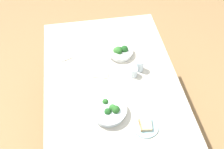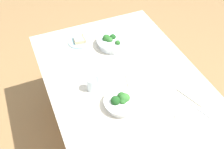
{
  "view_description": "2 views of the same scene",
  "coord_description": "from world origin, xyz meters",
  "px_view_note": "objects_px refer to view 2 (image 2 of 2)",
  "views": [
    {
      "loc": [
        1.37,
        -0.21,
        2.38
      ],
      "look_at": [
        0.01,
        0.01,
        0.77
      ],
      "focal_mm": 41.93,
      "sensor_mm": 36.0,
      "label": 1
    },
    {
      "loc": [
        -1.17,
        0.59,
        2.11
      ],
      "look_at": [
        0.04,
        0.07,
        0.77
      ],
      "focal_mm": 42.27,
      "sensor_mm": 36.0,
      "label": 2
    }
  ],
  "objects_px": {
    "fork_by_far_bowl": "(176,121)",
    "napkin_folded_upper": "(140,82)",
    "napkin_folded_lower": "(194,93)",
    "water_glass_side": "(98,78)",
    "table_knife_left": "(196,108)",
    "fork_by_near_bowl": "(85,69)",
    "broccoli_bowl_far": "(121,102)",
    "bread_side_plate": "(79,41)",
    "water_glass_center": "(92,84)",
    "broccoli_bowl_near": "(113,42)"
  },
  "relations": [
    {
      "from": "table_knife_left",
      "to": "water_glass_center",
      "type": "bearing_deg",
      "value": -145.81
    },
    {
      "from": "napkin_folded_lower",
      "to": "broccoli_bowl_near",
      "type": "bearing_deg",
      "value": 24.11
    },
    {
      "from": "broccoli_bowl_near",
      "to": "fork_by_far_bowl",
      "type": "relative_size",
      "value": 2.65
    },
    {
      "from": "table_knife_left",
      "to": "napkin_folded_lower",
      "type": "distance_m",
      "value": 0.13
    },
    {
      "from": "broccoli_bowl_far",
      "to": "napkin_folded_lower",
      "type": "relative_size",
      "value": 1.13
    },
    {
      "from": "water_glass_side",
      "to": "broccoli_bowl_near",
      "type": "bearing_deg",
      "value": -37.42
    },
    {
      "from": "broccoli_bowl_far",
      "to": "water_glass_side",
      "type": "xyz_separation_m",
      "value": [
        0.25,
        0.06,
        0.0
      ]
    },
    {
      "from": "fork_by_near_bowl",
      "to": "napkin_folded_upper",
      "type": "distance_m",
      "value": 0.42
    },
    {
      "from": "broccoli_bowl_far",
      "to": "napkin_folded_lower",
      "type": "height_order",
      "value": "broccoli_bowl_far"
    },
    {
      "from": "napkin_folded_upper",
      "to": "bread_side_plate",
      "type": "bearing_deg",
      "value": 22.43
    },
    {
      "from": "water_glass_center",
      "to": "napkin_folded_upper",
      "type": "height_order",
      "value": "water_glass_center"
    },
    {
      "from": "broccoli_bowl_near",
      "to": "water_glass_side",
      "type": "relative_size",
      "value": 3.29
    },
    {
      "from": "fork_by_near_bowl",
      "to": "table_knife_left",
      "type": "xyz_separation_m",
      "value": [
        -0.61,
        -0.55,
        -0.0
      ]
    },
    {
      "from": "water_glass_center",
      "to": "bread_side_plate",
      "type": "bearing_deg",
      "value": -8.78
    },
    {
      "from": "fork_by_near_bowl",
      "to": "table_knife_left",
      "type": "distance_m",
      "value": 0.82
    },
    {
      "from": "fork_by_near_bowl",
      "to": "broccoli_bowl_near",
      "type": "bearing_deg",
      "value": 140.71
    },
    {
      "from": "broccoli_bowl_far",
      "to": "fork_by_near_bowl",
      "type": "xyz_separation_m",
      "value": [
        0.4,
        0.11,
        -0.03
      ]
    },
    {
      "from": "broccoli_bowl_near",
      "to": "fork_by_far_bowl",
      "type": "bearing_deg",
      "value": -175.05
    },
    {
      "from": "bread_side_plate",
      "to": "fork_by_far_bowl",
      "type": "xyz_separation_m",
      "value": [
        -0.98,
        -0.31,
        -0.01
      ]
    },
    {
      "from": "water_glass_side",
      "to": "water_glass_center",
      "type": "bearing_deg",
      "value": 129.26
    },
    {
      "from": "table_knife_left",
      "to": "broccoli_bowl_far",
      "type": "bearing_deg",
      "value": -135.39
    },
    {
      "from": "fork_by_far_bowl",
      "to": "napkin_folded_upper",
      "type": "relative_size",
      "value": 0.45
    },
    {
      "from": "broccoli_bowl_far",
      "to": "bread_side_plate",
      "type": "distance_m",
      "value": 0.73
    },
    {
      "from": "bread_side_plate",
      "to": "water_glass_side",
      "type": "height_order",
      "value": "water_glass_side"
    },
    {
      "from": "fork_by_near_bowl",
      "to": "napkin_folded_lower",
      "type": "distance_m",
      "value": 0.79
    },
    {
      "from": "water_glass_side",
      "to": "fork_by_near_bowl",
      "type": "xyz_separation_m",
      "value": [
        0.15,
        0.05,
        -0.04
      ]
    },
    {
      "from": "broccoli_bowl_far",
      "to": "fork_by_near_bowl",
      "type": "bearing_deg",
      "value": 15.71
    },
    {
      "from": "bread_side_plate",
      "to": "fork_by_near_bowl",
      "type": "height_order",
      "value": "bread_side_plate"
    },
    {
      "from": "fork_by_near_bowl",
      "to": "table_knife_left",
      "type": "relative_size",
      "value": 0.49
    },
    {
      "from": "fork_by_near_bowl",
      "to": "table_knife_left",
      "type": "height_order",
      "value": "same"
    },
    {
      "from": "fork_by_near_bowl",
      "to": "napkin_folded_lower",
      "type": "xyz_separation_m",
      "value": [
        -0.5,
        -0.61,
        0.0
      ]
    },
    {
      "from": "bread_side_plate",
      "to": "napkin_folded_lower",
      "type": "bearing_deg",
      "value": -146.96
    },
    {
      "from": "broccoli_bowl_near",
      "to": "napkin_folded_lower",
      "type": "distance_m",
      "value": 0.75
    },
    {
      "from": "water_glass_side",
      "to": "table_knife_left",
      "type": "distance_m",
      "value": 0.68
    },
    {
      "from": "bread_side_plate",
      "to": "fork_by_near_bowl",
      "type": "distance_m",
      "value": 0.33
    },
    {
      "from": "napkin_folded_upper",
      "to": "napkin_folded_lower",
      "type": "xyz_separation_m",
      "value": [
        -0.23,
        -0.29,
        0.0
      ]
    },
    {
      "from": "broccoli_bowl_near",
      "to": "fork_by_near_bowl",
      "type": "bearing_deg",
      "value": 120.78
    },
    {
      "from": "water_glass_side",
      "to": "table_knife_left",
      "type": "bearing_deg",
      "value": -133.0
    },
    {
      "from": "water_glass_center",
      "to": "napkin_folded_upper",
      "type": "bearing_deg",
      "value": -102.73
    },
    {
      "from": "broccoli_bowl_near",
      "to": "water_glass_center",
      "type": "xyz_separation_m",
      "value": [
        -0.38,
        0.31,
        0.01
      ]
    },
    {
      "from": "water_glass_side",
      "to": "napkin_folded_lower",
      "type": "distance_m",
      "value": 0.66
    },
    {
      "from": "napkin_folded_lower",
      "to": "water_glass_side",
      "type": "bearing_deg",
      "value": 57.59
    },
    {
      "from": "broccoli_bowl_near",
      "to": "broccoli_bowl_far",
      "type": "bearing_deg",
      "value": 162.2
    },
    {
      "from": "water_glass_side",
      "to": "fork_by_far_bowl",
      "type": "relative_size",
      "value": 0.8
    },
    {
      "from": "water_glass_center",
      "to": "napkin_folded_lower",
      "type": "xyz_separation_m",
      "value": [
        -0.3,
        -0.62,
        -0.05
      ]
    },
    {
      "from": "fork_by_far_bowl",
      "to": "napkin_folded_upper",
      "type": "height_order",
      "value": "napkin_folded_upper"
    },
    {
      "from": "broccoli_bowl_near",
      "to": "water_glass_center",
      "type": "bearing_deg",
      "value": 140.39
    },
    {
      "from": "water_glass_side",
      "to": "fork_by_far_bowl",
      "type": "distance_m",
      "value": 0.6
    },
    {
      "from": "table_knife_left",
      "to": "napkin_folded_lower",
      "type": "height_order",
      "value": "napkin_folded_lower"
    },
    {
      "from": "broccoli_bowl_far",
      "to": "water_glass_side",
      "type": "bearing_deg",
      "value": 14.21
    }
  ]
}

